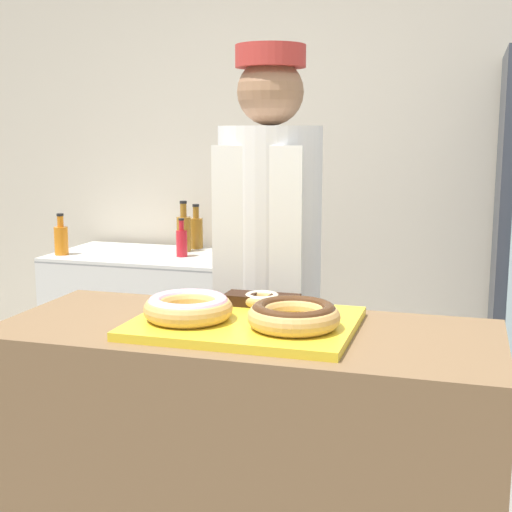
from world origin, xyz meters
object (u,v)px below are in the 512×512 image
baker_person (269,282)px  bottle_amber_b (184,232)px  brownie_back_right (283,301)px  bottle_amber (196,231)px  donut_chocolate_glaze (294,314)px  bottle_orange (61,239)px  brownie_back_left (241,298)px  serving_tray (245,323)px  donut_mini_center (262,299)px  chest_freezer (150,324)px  donut_light_glaze (188,307)px  bottle_red (182,242)px

baker_person → bottle_amber_b: 1.49m
brownie_back_right → bottle_amber: (-0.98, 1.83, -0.08)m
donut_chocolate_glaze → bottle_orange: donut_chocolate_glaze is taller
brownie_back_left → bottle_amber_b: 1.92m
brownie_back_left → bottle_amber_b: size_ratio=0.31×
baker_person → bottle_amber: size_ratio=6.96×
serving_tray → bottle_orange: 2.20m
donut_chocolate_glaze → brownie_back_left: size_ratio=2.78×
donut_mini_center → brownie_back_left: size_ratio=1.32×
bottle_amber → chest_freezer: bearing=-127.7°
donut_light_glaze → donut_chocolate_glaze: same height
donut_mini_center → bottle_red: 1.79m
donut_chocolate_glaze → brownie_back_right: size_ratio=2.78×
brownie_back_right → bottle_orange: size_ratio=0.39×
bottle_amber → bottle_red: (0.03, -0.28, -0.02)m
bottle_red → serving_tray: bearing=-62.4°
chest_freezer → bottle_red: (0.22, -0.03, 0.48)m
baker_person → chest_freezer: 1.59m
chest_freezer → serving_tray: bearing=-57.5°
serving_tray → bottle_red: (-0.89, 1.71, -0.07)m
donut_light_glaze → bottle_red: (-0.75, 1.76, -0.12)m
bottle_red → bottle_amber: bearing=95.3°
bottle_amber → bottle_orange: bottle_amber is taller
donut_mini_center → bottle_orange: bearing=137.5°
donut_chocolate_glaze → brownie_back_right: (-0.08, 0.21, -0.02)m
brownie_back_left → baker_person: baker_person is taller
bottle_amber_b → bottle_red: bottle_amber_b is taller
serving_tray → bottle_amber_b: (-0.95, 1.87, -0.04)m
bottle_amber_b → donut_light_glaze: bearing=-67.3°
brownie_back_left → donut_light_glaze: bearing=-111.2°
donut_light_glaze → bottle_amber_b: bearing=112.7°
donut_chocolate_glaze → donut_mini_center: size_ratio=2.11×
brownie_back_left → bottle_amber_b: bottle_amber_b is taller
donut_chocolate_glaze → bottle_orange: 2.34m
baker_person → serving_tray: bearing=-80.3°
chest_freezer → bottle_amber_b: size_ratio=3.63×
brownie_back_left → donut_mini_center: bearing=0.0°
brownie_back_left → baker_person: 0.47m
chest_freezer → bottle_red: bottle_red is taller
donut_light_glaze → chest_freezer: 2.12m
serving_tray → bottle_amber: size_ratio=2.32×
brownie_back_right → baker_person: size_ratio=0.05×
serving_tray → brownie_back_right: 0.18m
brownie_back_right → chest_freezer: bearing=126.6°
bottle_orange → bottle_amber: bearing=33.5°
brownie_back_left → chest_freezer: brownie_back_left is taller
bottle_red → brownie_back_left: bearing=-61.8°
serving_tray → brownie_back_right: (0.06, 0.16, 0.03)m
chest_freezer → bottle_amber: 0.59m
brownie_back_left → brownie_back_right: bearing=0.0°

